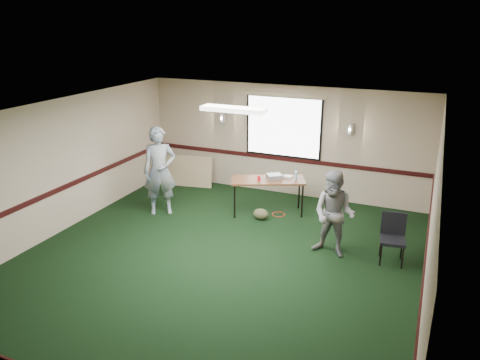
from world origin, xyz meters
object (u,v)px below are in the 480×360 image
at_px(folding_table, 268,182).
at_px(projector, 274,177).
at_px(conference_chair, 393,234).
at_px(person_right, 334,214).
at_px(person_left, 160,171).

bearing_deg(folding_table, projector, 10.58).
bearing_deg(conference_chair, projector, 147.28).
xyz_separation_m(conference_chair, person_right, (-1.04, -0.20, 0.29)).
height_order(conference_chair, person_left, person_left).
relative_size(folding_table, person_right, 1.07).
xyz_separation_m(folding_table, projector, (0.12, 0.08, 0.11)).
xyz_separation_m(folding_table, person_right, (1.77, -1.37, 0.06)).
bearing_deg(person_right, conference_chair, 19.86).
distance_m(projector, person_right, 2.20).
xyz_separation_m(projector, person_left, (-2.33, -0.99, 0.13)).
relative_size(folding_table, person_left, 0.88).
height_order(projector, conference_chair, projector).
distance_m(projector, person_left, 2.54).
xyz_separation_m(person_left, person_right, (3.98, -0.46, -0.18)).
xyz_separation_m(folding_table, conference_chair, (2.81, -1.17, -0.22)).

